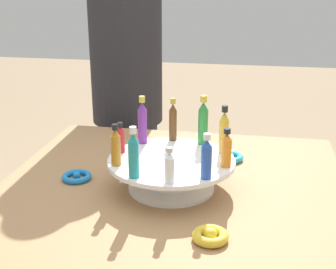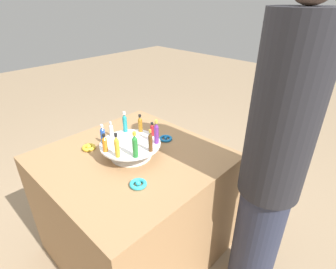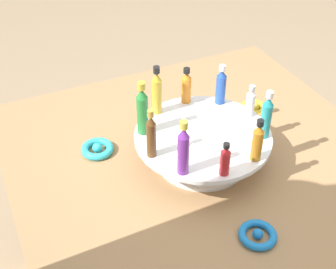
{
  "view_description": "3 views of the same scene",
  "coord_description": "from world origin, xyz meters",
  "px_view_note": "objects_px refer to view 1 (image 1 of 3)",
  "views": [
    {
      "loc": [
        0.2,
        -1.18,
        1.36
      ],
      "look_at": [
        -0.02,
        0.04,
        0.93
      ],
      "focal_mm": 50.0,
      "sensor_mm": 36.0,
      "label": 1
    },
    {
      "loc": [
        0.8,
        1.07,
        1.63
      ],
      "look_at": [
        -0.1,
        0.21,
        0.97
      ],
      "focal_mm": 28.0,
      "sensor_mm": 36.0,
      "label": 2
    },
    {
      "loc": [
        -0.82,
        0.48,
        1.61
      ],
      "look_at": [
        -0.06,
        0.12,
        0.95
      ],
      "focal_mm": 50.0,
      "sensor_mm": 36.0,
      "label": 3
    }
  ],
  "objects_px": {
    "bottle_clear": "(169,167)",
    "ribbon_bow_teal": "(230,157)",
    "bottle_teal": "(134,154)",
    "bottle_gold": "(224,132)",
    "bottle_green": "(203,122)",
    "bottle_brown": "(173,121)",
    "bottle_blue": "(206,158)",
    "ribbon_bow_gold": "(210,236)",
    "bottle_amber": "(116,146)",
    "bottle_purple": "(142,122)",
    "ribbon_bow_blue": "(77,176)",
    "display_stand": "(171,170)",
    "person_figure": "(127,86)",
    "bottle_orange": "(226,149)",
    "bottle_red": "(121,139)"
  },
  "relations": [
    {
      "from": "bottle_red",
      "to": "ribbon_bow_teal",
      "type": "xyz_separation_m",
      "value": [
        0.3,
        0.22,
        -0.12
      ]
    },
    {
      "from": "bottle_teal",
      "to": "bottle_purple",
      "type": "height_order",
      "value": "bottle_purple"
    },
    {
      "from": "bottle_purple",
      "to": "bottle_clear",
      "type": "bearing_deg",
      "value": -63.84
    },
    {
      "from": "bottle_red",
      "to": "ribbon_bow_gold",
      "type": "height_order",
      "value": "bottle_red"
    },
    {
      "from": "bottle_gold",
      "to": "ribbon_bow_teal",
      "type": "bearing_deg",
      "value": 85.81
    },
    {
      "from": "bottle_amber",
      "to": "ribbon_bow_teal",
      "type": "distance_m",
      "value": 0.44
    },
    {
      "from": "display_stand",
      "to": "ribbon_bow_blue",
      "type": "height_order",
      "value": "display_stand"
    },
    {
      "from": "bottle_red",
      "to": "ribbon_bow_blue",
      "type": "height_order",
      "value": "bottle_red"
    },
    {
      "from": "ribbon_bow_blue",
      "to": "bottle_orange",
      "type": "bearing_deg",
      "value": -4.71
    },
    {
      "from": "bottle_gold",
      "to": "bottle_green",
      "type": "relative_size",
      "value": 0.95
    },
    {
      "from": "bottle_blue",
      "to": "bottle_red",
      "type": "height_order",
      "value": "bottle_blue"
    },
    {
      "from": "bottle_brown",
      "to": "ribbon_bow_teal",
      "type": "bearing_deg",
      "value": 27.45
    },
    {
      "from": "display_stand",
      "to": "ribbon_bow_gold",
      "type": "xyz_separation_m",
      "value": [
        0.13,
        -0.25,
        -0.04
      ]
    },
    {
      "from": "ribbon_bow_gold",
      "to": "bottle_purple",
      "type": "bearing_deg",
      "value": 123.69
    },
    {
      "from": "ribbon_bow_teal",
      "to": "ribbon_bow_gold",
      "type": "relative_size",
      "value": 1.05
    },
    {
      "from": "bottle_green",
      "to": "bottle_brown",
      "type": "xyz_separation_m",
      "value": [
        -0.09,
        0.02,
        -0.01
      ]
    },
    {
      "from": "bottle_brown",
      "to": "bottle_clear",
      "type": "bearing_deg",
      "value": -81.84
    },
    {
      "from": "bottle_teal",
      "to": "bottle_gold",
      "type": "relative_size",
      "value": 0.95
    },
    {
      "from": "display_stand",
      "to": "bottle_red",
      "type": "height_order",
      "value": "bottle_red"
    },
    {
      "from": "bottle_blue",
      "to": "bottle_red",
      "type": "xyz_separation_m",
      "value": [
        -0.26,
        0.14,
        -0.01
      ]
    },
    {
      "from": "bottle_green",
      "to": "ribbon_bow_blue",
      "type": "xyz_separation_m",
      "value": [
        -0.36,
        -0.13,
        -0.15
      ]
    },
    {
      "from": "display_stand",
      "to": "bottle_orange",
      "type": "distance_m",
      "value": 0.17
    },
    {
      "from": "bottle_clear",
      "to": "bottle_green",
      "type": "bearing_deg",
      "value": 80.16
    },
    {
      "from": "display_stand",
      "to": "ribbon_bow_teal",
      "type": "height_order",
      "value": "display_stand"
    },
    {
      "from": "bottle_orange",
      "to": "ribbon_bow_gold",
      "type": "bearing_deg",
      "value": -94.43
    },
    {
      "from": "display_stand",
      "to": "bottle_blue",
      "type": "height_order",
      "value": "bottle_blue"
    },
    {
      "from": "bottle_clear",
      "to": "ribbon_bow_teal",
      "type": "relative_size",
      "value": 1.04
    },
    {
      "from": "bottle_gold",
      "to": "bottle_brown",
      "type": "relative_size",
      "value": 1.07
    },
    {
      "from": "bottle_amber",
      "to": "bottle_blue",
      "type": "height_order",
      "value": "bottle_blue"
    },
    {
      "from": "ribbon_bow_blue",
      "to": "display_stand",
      "type": "bearing_deg",
      "value": -1.94
    },
    {
      "from": "bottle_blue",
      "to": "bottle_brown",
      "type": "bearing_deg",
      "value": 116.16
    },
    {
      "from": "bottle_red",
      "to": "person_figure",
      "type": "distance_m",
      "value": 0.71
    },
    {
      "from": "bottle_blue",
      "to": "bottle_orange",
      "type": "bearing_deg",
      "value": 62.16
    },
    {
      "from": "bottle_purple",
      "to": "ribbon_bow_teal",
      "type": "xyz_separation_m",
      "value": [
        0.26,
        0.13,
        -0.15
      ]
    },
    {
      "from": "bottle_clear",
      "to": "ribbon_bow_gold",
      "type": "bearing_deg",
      "value": -41.49
    },
    {
      "from": "bottle_blue",
      "to": "ribbon_bow_gold",
      "type": "distance_m",
      "value": 0.19
    },
    {
      "from": "bottle_clear",
      "to": "bottle_gold",
      "type": "relative_size",
      "value": 0.66
    },
    {
      "from": "bottle_brown",
      "to": "bottle_blue",
      "type": "bearing_deg",
      "value": -63.84
    },
    {
      "from": "bottle_green",
      "to": "ribbon_bow_teal",
      "type": "bearing_deg",
      "value": 53.29
    },
    {
      "from": "bottle_clear",
      "to": "ribbon_bow_teal",
      "type": "xyz_separation_m",
      "value": [
        0.13,
        0.39,
        -0.12
      ]
    },
    {
      "from": "bottle_clear",
      "to": "bottle_orange",
      "type": "bearing_deg",
      "value": 44.16
    },
    {
      "from": "bottle_teal",
      "to": "bottle_orange",
      "type": "xyz_separation_m",
      "value": [
        0.22,
        0.11,
        -0.01
      ]
    },
    {
      "from": "ribbon_bow_blue",
      "to": "bottle_gold",
      "type": "bearing_deg",
      "value": 7.83
    },
    {
      "from": "bottle_green",
      "to": "ribbon_bow_gold",
      "type": "relative_size",
      "value": 1.76
    },
    {
      "from": "bottle_clear",
      "to": "bottle_red",
      "type": "relative_size",
      "value": 1.04
    },
    {
      "from": "bottle_red",
      "to": "bottle_blue",
      "type": "bearing_deg",
      "value": -27.84
    },
    {
      "from": "ribbon_bow_gold",
      "to": "person_figure",
      "type": "bearing_deg",
      "value": 115.09
    },
    {
      "from": "bottle_teal",
      "to": "bottle_green",
      "type": "xyz_separation_m",
      "value": [
        0.14,
        0.27,
        0.01
      ]
    },
    {
      "from": "bottle_amber",
      "to": "ribbon_bow_gold",
      "type": "distance_m",
      "value": 0.35
    },
    {
      "from": "bottle_gold",
      "to": "bottle_amber",
      "type": "bearing_deg",
      "value": -153.84
    }
  ]
}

